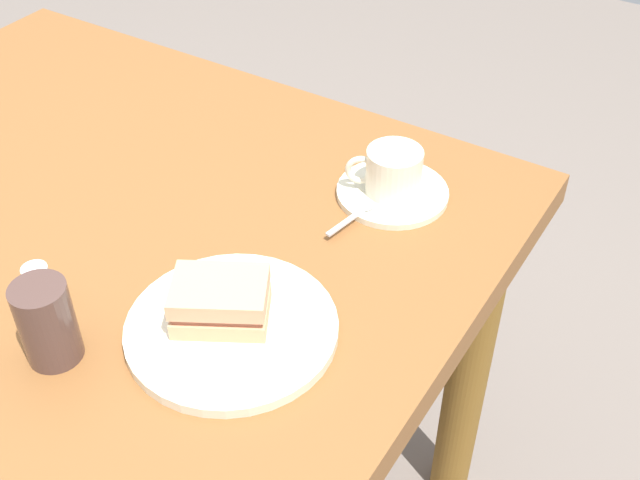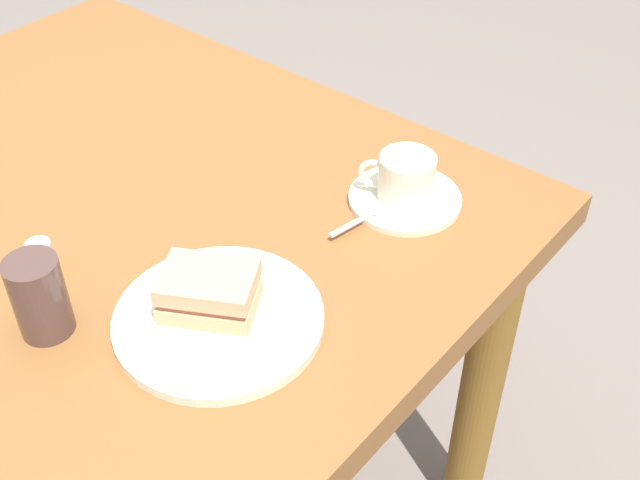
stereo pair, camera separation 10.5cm
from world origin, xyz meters
name	(u,v)px [view 2 (the right image)]	position (x,y,z in m)	size (l,w,h in m)	color
dining_table	(113,256)	(0.00, 0.00, 0.65)	(1.12, 0.91, 0.78)	brown
sandwich_plate	(219,319)	(0.32, -0.07, 0.78)	(0.26, 0.26, 0.01)	beige
sandwich_front	(209,291)	(0.30, -0.07, 0.82)	(0.14, 0.13, 0.05)	tan
coffee_saucer	(405,199)	(0.36, 0.27, 0.78)	(0.16, 0.16, 0.01)	beige
coffee_cup	(405,176)	(0.35, 0.27, 0.82)	(0.10, 0.08, 0.07)	beige
spoon	(366,216)	(0.34, 0.19, 0.79)	(0.03, 0.10, 0.01)	silver
salt_shaker	(42,261)	(0.09, -0.16, 0.81)	(0.03, 0.03, 0.06)	silver
drinking_glass	(39,297)	(0.17, -0.21, 0.83)	(0.06, 0.06, 0.11)	#4E3731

